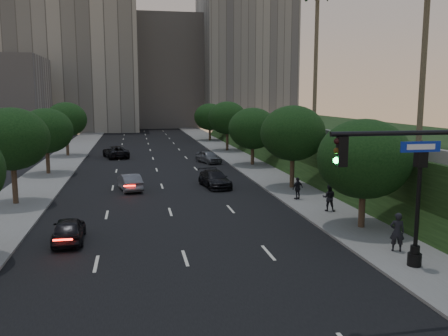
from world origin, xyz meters
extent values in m
plane|color=black|center=(0.00, 0.00, 0.00)|extent=(160.00, 160.00, 0.00)
cube|color=black|center=(0.00, 30.00, 0.01)|extent=(16.00, 140.00, 0.02)
cube|color=slate|center=(10.25, 30.00, 0.07)|extent=(4.50, 140.00, 0.15)
cube|color=slate|center=(-10.25, 30.00, 0.07)|extent=(4.50, 140.00, 0.15)
cube|color=black|center=(22.00, 28.00, 2.00)|extent=(18.00, 90.00, 4.00)
cube|color=slate|center=(13.50, 28.00, 4.35)|extent=(0.35, 90.00, 0.70)
cube|color=gray|center=(-14.00, 92.00, 16.00)|extent=(26.00, 20.00, 32.00)
cube|color=#A49D96|center=(6.00, 102.00, 13.00)|extent=(22.00, 18.00, 26.00)
cube|color=gray|center=(24.00, 96.00, 18.00)|extent=(20.00, 22.00, 36.00)
cylinder|color=#38281C|center=(10.30, 8.00, 1.43)|extent=(0.36, 0.36, 2.86)
ellipsoid|color=black|center=(10.30, 8.00, 4.03)|extent=(5.20, 5.20, 4.42)
cylinder|color=#38281C|center=(10.30, 20.00, 1.61)|extent=(0.36, 0.36, 3.21)
ellipsoid|color=black|center=(10.30, 20.00, 4.53)|extent=(5.20, 5.20, 4.42)
cylinder|color=#38281C|center=(10.30, 33.00, 1.43)|extent=(0.36, 0.36, 2.86)
ellipsoid|color=black|center=(10.30, 33.00, 4.03)|extent=(5.20, 5.20, 4.42)
cylinder|color=#38281C|center=(10.30, 47.00, 1.61)|extent=(0.36, 0.36, 3.21)
ellipsoid|color=black|center=(10.30, 47.00, 4.53)|extent=(5.20, 5.20, 4.42)
cylinder|color=#38281C|center=(10.30, 62.00, 1.43)|extent=(0.36, 0.36, 2.86)
ellipsoid|color=black|center=(10.30, 62.00, 4.03)|extent=(5.20, 5.20, 4.42)
cylinder|color=#38281C|center=(-10.30, 18.00, 1.63)|extent=(0.36, 0.36, 3.26)
ellipsoid|color=black|center=(-10.30, 18.00, 4.59)|extent=(5.00, 5.00, 4.25)
cylinder|color=#38281C|center=(-10.30, 31.00, 1.50)|extent=(0.36, 0.36, 2.99)
ellipsoid|color=black|center=(-10.30, 31.00, 4.22)|extent=(5.00, 5.00, 4.25)
cylinder|color=#38281C|center=(-10.30, 45.00, 1.63)|extent=(0.36, 0.36, 3.26)
ellipsoid|color=black|center=(-10.30, 45.00, 4.59)|extent=(5.00, 5.00, 4.25)
cylinder|color=#4C4233|center=(17.50, 14.00, 10.00)|extent=(0.40, 0.40, 12.00)
cylinder|color=#4C4233|center=(16.00, 30.00, 11.25)|extent=(0.40, 0.40, 14.50)
cylinder|color=black|center=(6.48, -2.32, 6.30)|extent=(5.40, 0.16, 0.16)
cube|color=black|center=(4.18, -2.32, 5.75)|extent=(0.32, 0.22, 0.95)
sphere|color=black|center=(4.00, -2.32, 6.08)|extent=(0.20, 0.20, 0.20)
sphere|color=#3F2B0A|center=(4.00, -2.32, 5.78)|extent=(0.20, 0.20, 0.20)
sphere|color=#19F24C|center=(4.00, -2.32, 5.48)|extent=(0.20, 0.20, 0.20)
cube|color=#0C27A6|center=(6.88, -2.32, 5.85)|extent=(1.40, 0.05, 0.35)
cylinder|color=black|center=(9.67, 1.82, 0.35)|extent=(0.60, 0.60, 0.70)
cylinder|color=black|center=(9.67, 1.82, 0.85)|extent=(0.40, 0.40, 0.40)
cylinder|color=black|center=(9.67, 1.82, 2.80)|extent=(0.18, 0.18, 3.60)
cube|color=black|center=(9.67, 1.82, 4.85)|extent=(0.42, 0.42, 0.70)
cone|color=black|center=(9.67, 1.82, 5.35)|extent=(0.64, 0.64, 0.35)
sphere|color=black|center=(9.67, 1.82, 5.55)|extent=(0.14, 0.14, 0.14)
imported|color=black|center=(-5.62, 8.67, 0.66)|extent=(1.70, 3.93, 1.32)
imported|color=#5A5B61|center=(-2.61, 21.89, 0.67)|extent=(2.17, 4.27, 1.34)
imported|color=black|center=(-4.41, 42.67, 0.73)|extent=(3.64, 5.67, 1.45)
imported|color=black|center=(4.28, 21.89, 0.68)|extent=(2.48, 4.87, 1.35)
imported|color=#575A5E|center=(5.99, 36.09, 0.70)|extent=(2.87, 4.43, 1.40)
imported|color=black|center=(9.97, 3.77, 1.09)|extent=(0.80, 0.68, 1.87)
imported|color=black|center=(10.00, 11.88, 1.02)|extent=(1.04, 0.96, 1.74)
imported|color=black|center=(9.21, 15.54, 0.95)|extent=(1.01, 0.72, 1.59)
camera|label=1|loc=(-2.18, -16.03, 7.47)|focal=38.00mm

